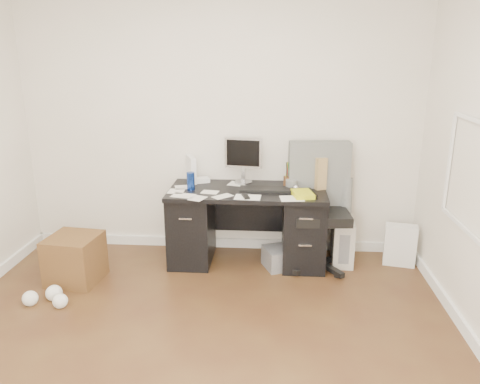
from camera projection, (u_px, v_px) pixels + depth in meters
The scene contains 18 objects.
ground at pixel (188, 365), 3.14m from camera, with size 4.00×4.00×0.00m, color #432415.
room_shell at pixel (185, 117), 2.69m from camera, with size 4.02×4.02×2.71m.
desk at pixel (247, 224), 4.58m from camera, with size 1.50×0.70×0.75m.
loose_papers at pixel (226, 191), 4.45m from camera, with size 1.10×0.60×0.00m, color white, non-canonical shape.
lcd_monitor at pixel (243, 160), 4.64m from camera, with size 0.37×0.21×0.47m, color #A9AAAE, non-canonical shape.
keyboard at pixel (266, 189), 4.44m from camera, with size 0.49×0.17×0.03m, color black.
computer_mouse at pixel (296, 188), 4.42m from camera, with size 0.07×0.07×0.07m, color #A9AAAE.
travel_mug at pixel (191, 181), 4.46m from camera, with size 0.08×0.08×0.17m, color navy.
white_binder at pixel (191, 169), 4.70m from camera, with size 0.11×0.23×0.27m, color white.
magazine_file at pixel (316, 171), 4.54m from camera, with size 0.13×0.26×0.31m, color #9A7B4A.
pen_cup at pixel (289, 175), 4.52m from camera, with size 0.11×0.11×0.25m, color #513017, non-canonical shape.
yellow_book at pixel (303, 194), 4.27m from camera, with size 0.19×0.24×0.04m, color #CBD016.
paper_remote at pixel (248, 196), 4.24m from camera, with size 0.24×0.19×0.02m, color white, non-canonical shape.
office_chair at pixel (321, 208), 4.44m from camera, with size 0.68×0.68×1.19m, color #585B58, non-canonical shape.
pc_tower at pixel (342, 240), 4.64m from camera, with size 0.20×0.44×0.44m, color #ACA69B.
shopping_bag at pixel (400, 245), 4.57m from camera, with size 0.30×0.21×0.41m, color silver.
wicker_basket at pixel (75, 259), 4.24m from camera, with size 0.43×0.43×0.43m, color #533318.
desk_printer at pixel (282, 257), 4.55m from camera, with size 0.34×0.28×0.20m, color #5D5E62.
Camera 1 is at (0.54, -2.64, 2.03)m, focal length 35.00 mm.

